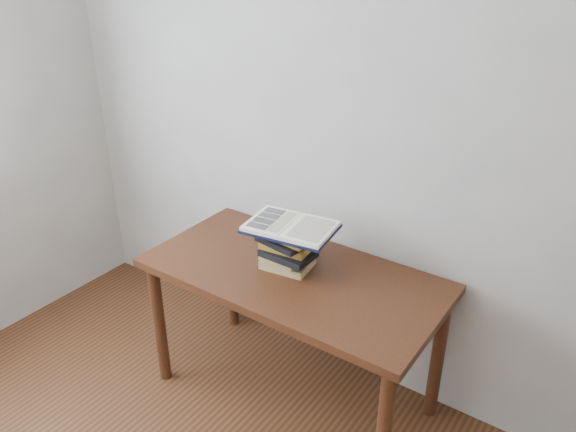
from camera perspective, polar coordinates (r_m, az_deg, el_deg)
The scene contains 3 objects.
desk at distance 2.59m, azimuth 0.51°, elevation -7.53°, with size 1.36×0.68×0.73m.
book_stack at distance 2.53m, azimuth -0.13°, elevation -3.35°, with size 0.26×0.20×0.19m.
open_book at distance 2.49m, azimuth 0.29°, elevation -1.12°, with size 0.42×0.32×0.03m.
Camera 1 is at (1.16, -0.39, 2.09)m, focal length 35.00 mm.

